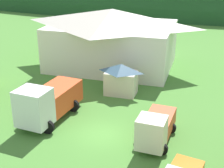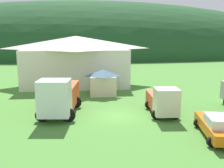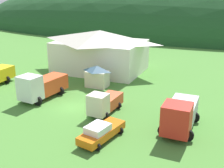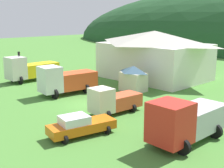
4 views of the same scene
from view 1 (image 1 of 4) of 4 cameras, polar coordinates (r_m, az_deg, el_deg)
name	(u,v)px [view 1 (image 1 of 4)]	position (r m, az deg, el deg)	size (l,w,h in m)	color
ground_plane	(102,134)	(25.84, -1.69, -8.59)	(200.00, 200.00, 0.00)	#477F33
forested_hill_backdrop	(184,2)	(95.43, 12.34, 13.61)	(171.59, 60.00, 38.20)	#1E4723
depot_building	(112,37)	(39.69, 0.03, 8.04)	(15.24, 11.10, 6.91)	white
play_shed_cream	(121,79)	(32.15, 1.57, 0.93)	(3.22, 2.27, 3.09)	beige
heavy_rig_white	(48,101)	(27.55, -11.00, -2.93)	(3.72, 6.97, 3.46)	white
light_truck_cream	(155,127)	(24.33, 7.49, -7.41)	(2.66, 5.31, 2.64)	beige
traffic_cone_near_pickup	(50,131)	(26.71, -10.62, -7.90)	(0.36, 0.36, 0.50)	orange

